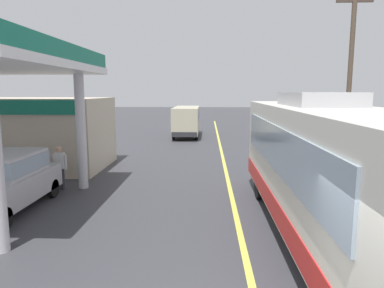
% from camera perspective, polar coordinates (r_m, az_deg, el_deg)
% --- Properties ---
extents(ground, '(120.00, 120.00, 0.00)m').
position_cam_1_polar(ground, '(24.14, 4.64, -0.22)').
color(ground, '#38383D').
extents(lane_divider_stripe, '(0.16, 50.00, 0.01)m').
position_cam_1_polar(lane_divider_stripe, '(19.22, 5.15, -2.50)').
color(lane_divider_stripe, '#D8CC4C').
rests_on(lane_divider_stripe, ground).
extents(coach_bus_main, '(2.60, 11.04, 3.69)m').
position_cam_1_polar(coach_bus_main, '(9.21, 21.33, -4.40)').
color(coach_bus_main, silver).
rests_on(coach_bus_main, ground).
extents(gas_station_roadside, '(9.10, 11.95, 5.10)m').
position_cam_1_polar(gas_station_roadside, '(16.69, -28.09, 3.92)').
color(gas_station_roadside, '#147259').
rests_on(gas_station_roadside, ground).
extents(car_at_pump, '(1.70, 4.20, 1.82)m').
position_cam_1_polar(car_at_pump, '(12.24, -28.11, -5.09)').
color(car_at_pump, '#B2B2B7').
rests_on(car_at_pump, ground).
extents(minibus_opposing_lane, '(2.04, 6.13, 2.44)m').
position_cam_1_polar(minibus_opposing_lane, '(28.67, -0.89, 4.16)').
color(minibus_opposing_lane, '#BFB799').
rests_on(minibus_opposing_lane, ground).
extents(pedestrian_near_pump, '(0.55, 0.22, 1.66)m').
position_cam_1_polar(pedestrian_near_pump, '(14.06, -20.94, -3.31)').
color(pedestrian_near_pump, '#33333F').
rests_on(pedestrian_near_pump, ground).
extents(utility_pole_roadside, '(1.80, 0.24, 8.73)m').
position_cam_1_polar(utility_pole_roadside, '(19.66, 24.56, 10.33)').
color(utility_pole_roadside, brown).
rests_on(utility_pole_roadside, ground).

